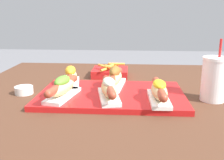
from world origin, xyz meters
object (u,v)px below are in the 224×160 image
at_px(serving_tray, 112,95).
at_px(hot_dog_2, 159,91).
at_px(sauce_bowl, 24,90).
at_px(hot_dog_4, 115,77).
at_px(hot_dog_0, 62,87).
at_px(drink_cup, 214,79).
at_px(hot_dog_3, 71,76).
at_px(fries_basket, 110,72).
at_px(hot_dog_1, 109,89).

bearing_deg(serving_tray, hot_dog_2, -25.73).
distance_m(serving_tray, sauce_bowl, 0.33).
xyz_separation_m(hot_dog_2, hot_dog_4, (-0.15, 0.15, 0.00)).
bearing_deg(hot_dog_2, hot_dog_0, 177.77).
height_order(sauce_bowl, drink_cup, drink_cup).
bearing_deg(hot_dog_3, fries_basket, 58.88).
xyz_separation_m(hot_dog_1, hot_dog_3, (-0.16, 0.14, 0.00)).
bearing_deg(hot_dog_1, hot_dog_2, -4.21).
distance_m(hot_dog_1, fries_basket, 0.37).
relative_size(serving_tray, hot_dog_4, 2.35).
height_order(hot_dog_0, hot_dog_2, hot_dog_0).
bearing_deg(sauce_bowl, hot_dog_4, 9.94).
xyz_separation_m(hot_dog_3, hot_dog_4, (0.17, -0.01, 0.00)).
distance_m(hot_dog_2, sauce_bowl, 0.49).
bearing_deg(sauce_bowl, hot_dog_2, -10.91).
bearing_deg(sauce_bowl, fries_basket, 44.03).
relative_size(hot_dog_0, drink_cup, 1.01).
bearing_deg(fries_basket, hot_dog_3, -121.12).
xyz_separation_m(hot_dog_4, drink_cup, (0.34, -0.08, 0.02)).
height_order(serving_tray, hot_dog_2, hot_dog_2).
height_order(hot_dog_4, drink_cup, drink_cup).
relative_size(hot_dog_0, sauce_bowl, 3.19).
xyz_separation_m(hot_dog_0, fries_basket, (0.13, 0.37, -0.03)).
bearing_deg(fries_basket, drink_cup, -39.70).
distance_m(hot_dog_2, hot_dog_3, 0.36).
bearing_deg(hot_dog_1, drink_cup, 9.22).
xyz_separation_m(hot_dog_2, hot_dog_3, (-0.32, 0.16, 0.00)).
bearing_deg(hot_dog_0, fries_basket, 70.55).
distance_m(serving_tray, hot_dog_3, 0.19).
height_order(sauce_bowl, fries_basket, fries_basket).
bearing_deg(fries_basket, hot_dog_1, -86.23).
relative_size(hot_dog_3, fries_basket, 1.32).
relative_size(hot_dog_2, fries_basket, 1.34).
relative_size(hot_dog_0, hot_dog_3, 1.00).
bearing_deg(hot_dog_1, hot_dog_0, 179.85).
bearing_deg(fries_basket, sauce_bowl, -135.97).
height_order(serving_tray, hot_dog_3, hot_dog_3).
height_order(hot_dog_1, hot_dog_3, hot_dog_3).
bearing_deg(hot_dog_0, hot_dog_3, 92.07).
bearing_deg(hot_dog_2, hot_dog_3, 154.04).
xyz_separation_m(hot_dog_0, hot_dog_1, (0.15, -0.00, -0.00)).
distance_m(hot_dog_1, hot_dog_4, 0.14).
bearing_deg(sauce_bowl, drink_cup, -2.07).
xyz_separation_m(hot_dog_2, drink_cup, (0.19, 0.07, 0.02)).
height_order(hot_dog_1, fries_basket, hot_dog_1).
distance_m(hot_dog_2, drink_cup, 0.20).
bearing_deg(hot_dog_0, sauce_bowl, 154.19).
height_order(hot_dog_1, drink_cup, drink_cup).
distance_m(hot_dog_4, sauce_bowl, 0.34).
relative_size(hot_dog_0, hot_dog_4, 0.99).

